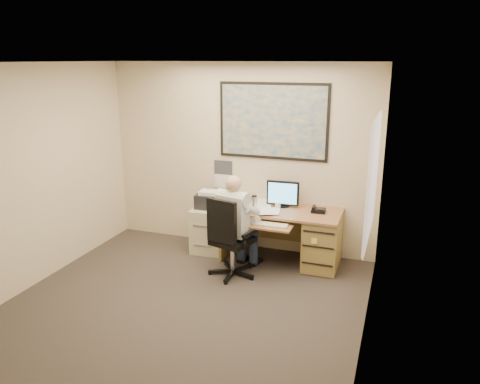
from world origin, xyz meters
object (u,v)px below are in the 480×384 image
(filing_cabinet, at_px, (210,225))
(office_chair, at_px, (232,253))
(desk, at_px, (305,233))
(person, at_px, (233,226))

(filing_cabinet, distance_m, office_chair, 0.94)
(desk, distance_m, filing_cabinet, 1.41)
(office_chair, height_order, person, person)
(person, bearing_deg, office_chair, -68.13)
(filing_cabinet, distance_m, person, 0.92)
(filing_cabinet, relative_size, person, 0.69)
(desk, relative_size, office_chair, 1.49)
(desk, relative_size, filing_cabinet, 1.75)
(person, bearing_deg, filing_cabinet, 145.47)
(desk, relative_size, person, 1.20)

